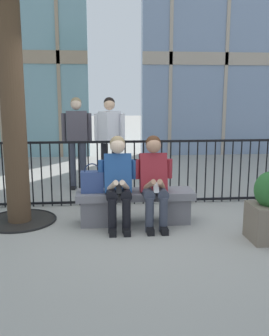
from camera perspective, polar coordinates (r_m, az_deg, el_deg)
ground_plane at (r=5.21m, az=0.10°, el=-8.34°), size 60.00×60.00×0.00m
stone_bench at (r=5.12m, az=0.10°, el=-5.48°), size 1.60×0.44×0.45m
seated_person_with_phone at (r=4.89m, az=-2.54°, el=-1.70°), size 0.52×0.66×1.21m
seated_person_companion at (r=4.93m, az=3.01°, el=-1.59°), size 0.52×0.66×1.21m
handbag_on_bench at (r=5.01m, az=-6.50°, el=-2.05°), size 0.30×0.16×0.40m
bystander_at_railing at (r=6.79m, az=-3.83°, el=4.82°), size 0.55×0.43×1.71m
bystander_further_back at (r=6.99m, az=-8.85°, el=4.89°), size 0.55×0.28×1.71m
plaza_railing at (r=5.94m, az=-0.72°, el=-0.66°), size 8.66×0.04×1.04m
planter at (r=4.74m, az=19.96°, el=-5.96°), size 0.44×0.44×0.85m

